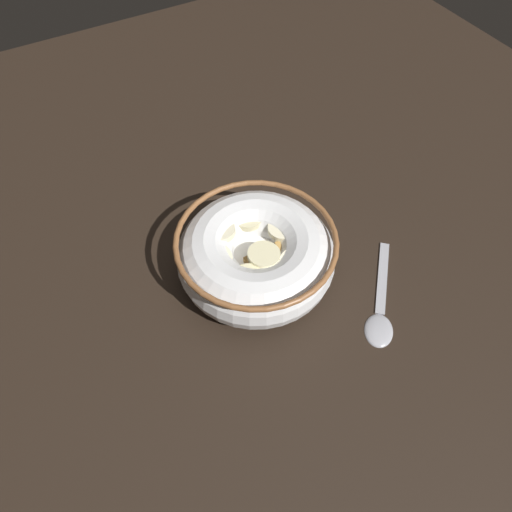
% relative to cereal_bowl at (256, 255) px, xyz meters
% --- Properties ---
extents(ground_plane, '(1.19, 1.19, 0.02)m').
position_rel_cereal_bowl_xyz_m(ground_plane, '(0.00, 0.00, -0.04)').
color(ground_plane, black).
extents(cereal_bowl, '(0.17, 0.17, 0.06)m').
position_rel_cereal_bowl_xyz_m(cereal_bowl, '(0.00, 0.00, 0.00)').
color(cereal_bowl, white).
rests_on(cereal_bowl, ground_plane).
extents(spoon, '(0.10, 0.11, 0.01)m').
position_rel_cereal_bowl_xyz_m(spoon, '(0.09, -0.11, -0.03)').
color(spoon, '#A5A5AD').
rests_on(spoon, ground_plane).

